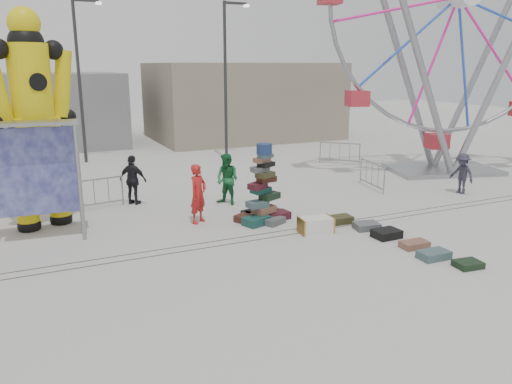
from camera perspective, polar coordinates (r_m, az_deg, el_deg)
name	(u,v)px	position (r m, az deg, el deg)	size (l,w,h in m)	color
ground	(296,242)	(14.31, 4.62, -5.68)	(90.00, 90.00, 0.00)	#9E9E99
track_line_near	(286,235)	(14.81, 3.48, -4.95)	(40.00, 0.04, 0.01)	#47443F
track_line_far	(280,231)	(15.14, 2.76, -4.50)	(40.00, 0.04, 0.01)	#47443F
building_right	(243,101)	(34.59, -1.51, 10.38)	(12.00, 8.00, 5.00)	gray
building_left	(36,110)	(33.80, -23.89, 8.57)	(10.00, 8.00, 4.40)	gray
lamp_post_right	(227,73)	(26.55, -3.34, 13.44)	(1.41, 0.25, 8.00)	#2D2D30
lamp_post_left	(81,73)	(26.83, -19.40, 12.69)	(1.41, 0.25, 8.00)	#2D2D30
suitcase_tower	(263,199)	(15.97, 0.78, -0.86)	(1.87, 1.62, 2.51)	#184843
crash_test_dummy	(34,112)	(16.25, -24.07, 8.31)	(2.64, 1.31, 6.69)	black
ferris_wheel	(456,21)	(24.68, 21.92, 17.67)	(11.44, 4.07, 13.69)	gray
steamer_trunk	(316,225)	(15.05, 6.85, -3.78)	(1.00, 0.58, 0.46)	silver
row_case_0	(339,220)	(16.09, 9.51, -3.13)	(0.80, 0.51, 0.23)	#3A381D
row_case_1	(367,226)	(15.66, 12.52, -3.81)	(0.74, 0.57, 0.21)	#55595C
row_case_2	(387,234)	(15.04, 14.69, -4.63)	(0.78, 0.58, 0.24)	black
row_case_3	(414,244)	(14.46, 17.66, -5.73)	(0.78, 0.45, 0.19)	brown
row_case_4	(434,255)	(13.83, 19.66, -6.77)	(0.81, 0.50, 0.21)	#445D61
row_case_5	(468,264)	(13.58, 23.07, -7.60)	(0.65, 0.49, 0.16)	black
barricade_dummy_b	(42,196)	(18.42, -23.31, -0.47)	(2.00, 0.10, 1.10)	gray
barricade_dummy_c	(94,194)	(18.14, -17.99, -0.21)	(2.00, 0.10, 1.10)	gray
barricade_wheel_front	(372,175)	(20.72, 13.11, 1.88)	(2.00, 0.10, 1.10)	gray
barricade_wheel_back	(340,153)	(25.68, 9.53, 4.42)	(2.00, 0.10, 1.10)	gray
pedestrian_red	(198,194)	(15.81, -6.63, -0.21)	(0.69, 0.45, 1.89)	#B01A19
pedestrian_green	(227,179)	(17.81, -3.30, 1.45)	(0.90, 0.70, 1.85)	#186330
pedestrian_black	(133,180)	(18.34, -13.87, 1.34)	(1.05, 0.44, 1.79)	black
pedestrian_grey	(462,174)	(20.95, 22.47, 1.96)	(1.02, 0.59, 1.58)	#282735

